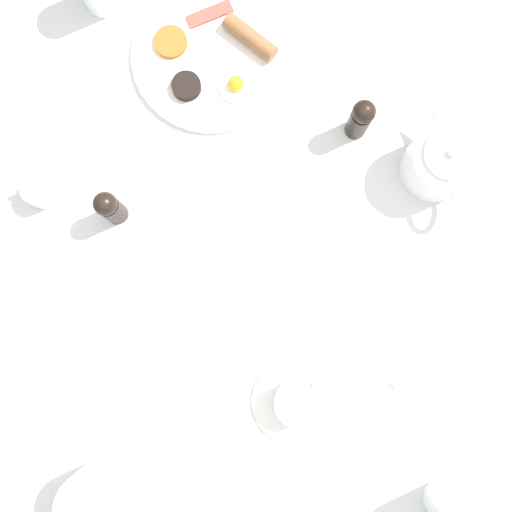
{
  "coord_description": "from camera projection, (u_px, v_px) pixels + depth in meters",
  "views": [
    {
      "loc": [
        -0.01,
        0.12,
        1.87
      ],
      "look_at": [
        0.0,
        0.0,
        0.79
      ],
      "focal_mm": 42.0,
      "sensor_mm": 36.0,
      "label": 1
    }
  ],
  "objects": [
    {
      "name": "fork_by_plate",
      "position": [
        113.0,
        288.0,
        1.1
      ],
      "size": [
        0.08,
        0.16,
        0.0
      ],
      "rotation": [
        0.0,
        0.0,
        0.37
      ],
      "color": "silver",
      "rests_on": "table"
    },
    {
      "name": "pepper_grinder",
      "position": [
        110.0,
        208.0,
        1.06
      ],
      "size": [
        0.04,
        0.04,
        0.12
      ],
      "color": "black",
      "rests_on": "table"
    },
    {
      "name": "water_glass_short",
      "position": [
        456.0,
        512.0,
        0.99
      ],
      "size": [
        0.07,
        0.07,
        0.15
      ],
      "color": "white",
      "rests_on": "table"
    },
    {
      "name": "knife_by_plate",
      "position": [
        443.0,
        355.0,
        1.09
      ],
      "size": [
        0.19,
        0.14,
        0.0
      ],
      "rotation": [
        0.0,
        0.0,
        5.34
      ],
      "color": "silver",
      "rests_on": "table"
    },
    {
      "name": "salt_grinder",
      "position": [
        360.0,
        119.0,
        1.08
      ],
      "size": [
        0.04,
        0.04,
        0.12
      ],
      "color": "black",
      "rests_on": "table"
    },
    {
      "name": "ground_plane",
      "position": [
        256.0,
        283.0,
        1.88
      ],
      "size": [
        8.0,
        8.0,
        0.0
      ],
      "primitive_type": "plane",
      "color": "#4C4742"
    },
    {
      "name": "teacup_with_saucer_left",
      "position": [
        296.0,
        402.0,
        1.06
      ],
      "size": [
        0.16,
        0.16,
        0.06
      ],
      "color": "white",
      "rests_on": "table"
    },
    {
      "name": "teapot_far",
      "position": [
        441.0,
        163.0,
        1.08
      ],
      "size": [
        0.13,
        0.22,
        0.13
      ],
      "rotation": [
        0.0,
        0.0,
        4.93
      ],
      "color": "white",
      "rests_on": "table"
    },
    {
      "name": "creamer_jug",
      "position": [
        39.0,
        192.0,
        1.1
      ],
      "size": [
        0.08,
        0.06,
        0.05
      ],
      "color": "white",
      "rests_on": "table"
    },
    {
      "name": "breakfast_plate",
      "position": [
        213.0,
        56.0,
        1.14
      ],
      "size": [
        0.31,
        0.31,
        0.04
      ],
      "color": "white",
      "rests_on": "table"
    },
    {
      "name": "table",
      "position": [
        256.0,
        261.0,
        1.18
      ],
      "size": [
        1.09,
        1.2,
        0.77
      ],
      "color": "silver",
      "rests_on": "ground_plane"
    },
    {
      "name": "teapot_near",
      "position": [
        99.0,
        503.0,
        1.01
      ],
      "size": [
        0.13,
        0.21,
        0.13
      ],
      "rotation": [
        0.0,
        0.0,
        4.37
      ],
      "color": "white",
      "rests_on": "table"
    }
  ]
}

